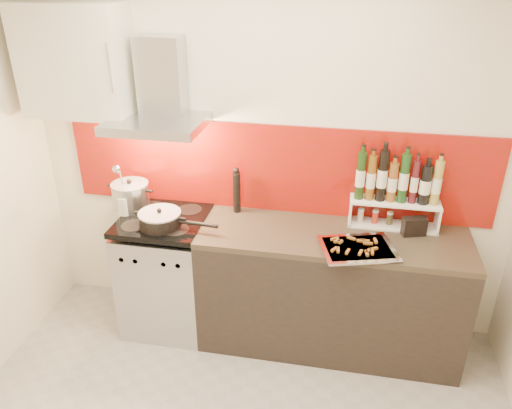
% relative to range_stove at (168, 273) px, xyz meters
% --- Properties ---
extents(back_wall, '(3.40, 0.02, 2.60)m').
position_rel_range_stove_xyz_m(back_wall, '(0.70, 0.30, 0.86)').
color(back_wall, silver).
rests_on(back_wall, ground).
extents(backsplash, '(3.00, 0.02, 0.64)m').
position_rel_range_stove_xyz_m(backsplash, '(0.75, 0.29, 0.78)').
color(backsplash, maroon).
rests_on(backsplash, back_wall).
extents(range_stove, '(0.60, 0.60, 0.91)m').
position_rel_range_stove_xyz_m(range_stove, '(0.00, 0.00, 0.00)').
color(range_stove, '#B7B7BA').
rests_on(range_stove, ground).
extents(counter, '(1.80, 0.60, 0.90)m').
position_rel_range_stove_xyz_m(counter, '(1.20, 0.00, 0.01)').
color(counter, black).
rests_on(counter, ground).
extents(range_hood, '(0.62, 0.50, 0.61)m').
position_rel_range_stove_xyz_m(range_hood, '(0.00, 0.14, 1.30)').
color(range_hood, '#B7B7BA').
rests_on(range_hood, back_wall).
extents(upper_cabinet, '(0.70, 0.35, 0.72)m').
position_rel_range_stove_xyz_m(upper_cabinet, '(-0.55, 0.13, 1.51)').
color(upper_cabinet, '#ECE8CD').
rests_on(upper_cabinet, back_wall).
extents(stock_pot, '(0.27, 0.27, 0.23)m').
position_rel_range_stove_xyz_m(stock_pot, '(-0.27, 0.11, 0.57)').
color(stock_pot, '#B7B7BA').
rests_on(stock_pot, range_stove).
extents(saute_pan, '(0.56, 0.29, 0.13)m').
position_rel_range_stove_xyz_m(saute_pan, '(0.04, -0.11, 0.52)').
color(saute_pan, black).
rests_on(saute_pan, range_stove).
extents(utensil_jar, '(0.09, 0.13, 0.41)m').
position_rel_range_stove_xyz_m(utensil_jar, '(-0.28, -0.01, 0.58)').
color(utensil_jar, silver).
rests_on(utensil_jar, range_stove).
extents(pepper_mill, '(0.05, 0.05, 0.34)m').
position_rel_range_stove_xyz_m(pepper_mill, '(0.49, 0.21, 0.62)').
color(pepper_mill, black).
rests_on(pepper_mill, counter).
extents(step_shelf, '(0.59, 0.16, 0.54)m').
position_rel_range_stove_xyz_m(step_shelf, '(1.57, 0.20, 0.73)').
color(step_shelf, white).
rests_on(step_shelf, counter).
extents(caddy_box, '(0.17, 0.11, 0.13)m').
position_rel_range_stove_xyz_m(caddy_box, '(1.71, 0.10, 0.52)').
color(caddy_box, black).
rests_on(caddy_box, counter).
extents(baking_tray, '(0.54, 0.47, 0.03)m').
position_rel_range_stove_xyz_m(baking_tray, '(1.35, -0.17, 0.47)').
color(baking_tray, silver).
rests_on(baking_tray, counter).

